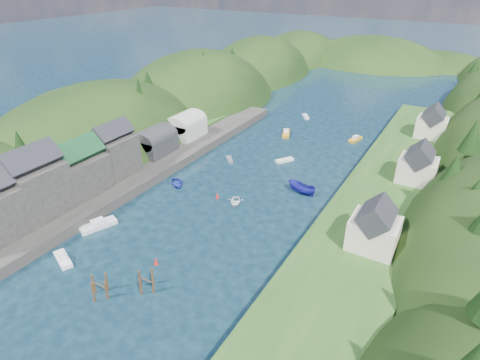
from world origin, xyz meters
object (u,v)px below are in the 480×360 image
Objects in this scene: piling_cluster_near at (100,288)px; piling_cluster_far at (147,283)px; channel_buoy_near at (156,262)px; channel_buoy_far at (217,196)px.

piling_cluster_near is 6.29m from piling_cluster_far.
piling_cluster_near is 9.27m from channel_buoy_near.
channel_buoy_near is 1.00× the size of channel_buoy_far.
channel_buoy_far is at bearing 101.70° from piling_cluster_far.
piling_cluster_near reaches higher than channel_buoy_near.
channel_buoy_near is at bearing 118.39° from piling_cluster_far.
piling_cluster_near is 1.07× the size of piling_cluster_far.
piling_cluster_far is at bearing 41.63° from piling_cluster_near.
piling_cluster_far reaches higher than channel_buoy_near.
channel_buoy_far is (-0.74, 30.48, -0.84)m from piling_cluster_near.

